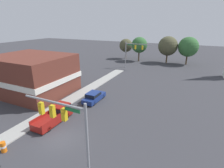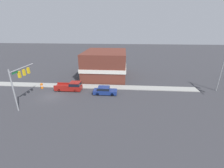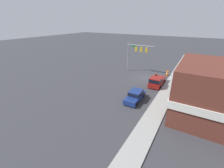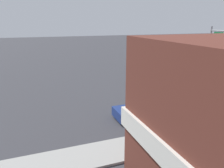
% 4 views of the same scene
% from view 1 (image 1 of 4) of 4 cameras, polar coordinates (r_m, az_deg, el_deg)
% --- Properties ---
extents(ground_plane, '(200.00, 200.00, 0.00)m').
position_cam_1_polar(ground_plane, '(21.24, -16.14, -16.95)').
color(ground_plane, '#38383D').
extents(sidewalk_curb, '(2.40, 60.00, 0.14)m').
position_cam_1_polar(sidewalk_curb, '(24.90, -26.34, -12.31)').
color(sidewalk_curb, '#9E9E99').
rests_on(sidewalk_curb, ground).
extents(near_signal_assembly, '(6.19, 0.49, 6.88)m').
position_cam_1_polar(near_signal_assembly, '(14.68, -15.30, -11.28)').
color(near_signal_assembly, gray).
rests_on(near_signal_assembly, ground).
extents(far_signal_assembly, '(7.20, 0.49, 7.32)m').
position_cam_1_polar(far_signal_assembly, '(49.20, 6.91, 11.11)').
color(far_signal_assembly, gray).
rests_on(far_signal_assembly, ground).
extents(car_lead, '(1.89, 4.72, 1.58)m').
position_cam_1_polar(car_lead, '(28.96, -5.95, -4.08)').
color(car_lead, black).
rests_on(car_lead, ground).
extents(pickup_truck_parked, '(2.03, 5.59, 1.92)m').
position_cam_1_polar(pickup_truck_parked, '(24.43, -17.86, -9.37)').
color(pickup_truck_parked, black).
rests_on(pickup_truck_parked, ground).
extents(construction_barrel, '(0.55, 0.55, 1.13)m').
position_cam_1_polar(construction_barrel, '(21.53, -31.97, -17.03)').
color(construction_barrel, orange).
rests_on(construction_barrel, ground).
extents(corner_brick_building, '(13.48, 11.14, 6.86)m').
position_cam_1_polar(corner_brick_building, '(34.86, -24.48, 2.82)').
color(corner_brick_building, brown).
rests_on(corner_brick_building, ground).
extents(backdrop_tree_left_far, '(4.58, 4.58, 6.98)m').
position_cam_1_polar(backdrop_tree_left_far, '(62.90, 4.58, 12.43)').
color(backdrop_tree_left_far, '#4C3823').
rests_on(backdrop_tree_left_far, ground).
extents(backdrop_tree_left_mid, '(5.10, 5.10, 7.90)m').
position_cam_1_polar(backdrop_tree_left_mid, '(59.17, 8.92, 12.47)').
color(backdrop_tree_left_mid, '#4C3823').
rests_on(backdrop_tree_left_mid, ground).
extents(backdrop_tree_center, '(5.98, 5.98, 8.34)m').
position_cam_1_polar(backdrop_tree_center, '(58.54, 17.79, 11.73)').
color(backdrop_tree_center, '#4C3823').
rests_on(backdrop_tree_center, ground).
extents(backdrop_tree_right_mid, '(5.88, 5.88, 8.33)m').
position_cam_1_polar(backdrop_tree_right_mid, '(58.26, 23.64, 11.04)').
color(backdrop_tree_right_mid, '#4C3823').
rests_on(backdrop_tree_right_mid, ground).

